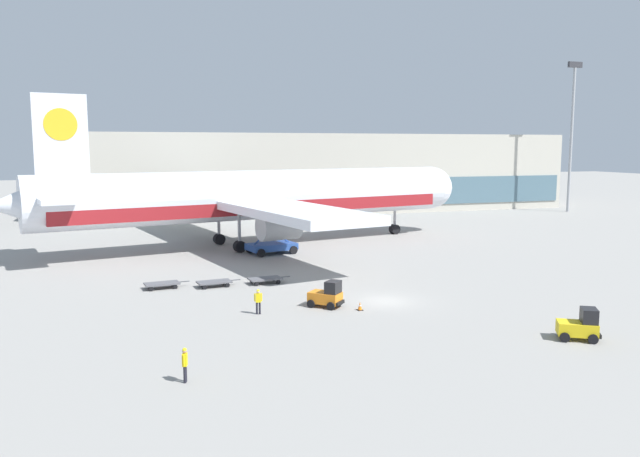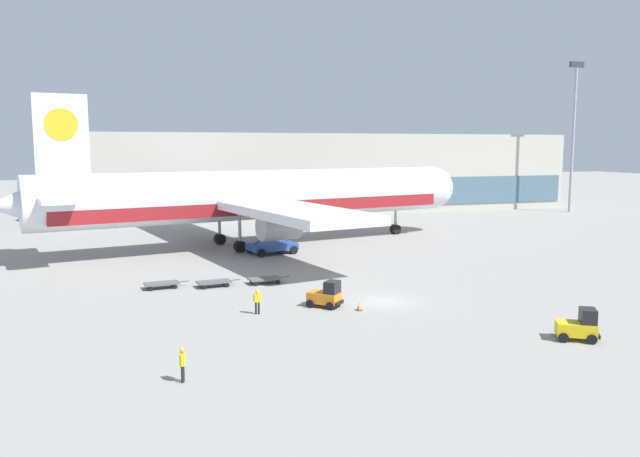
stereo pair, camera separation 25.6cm
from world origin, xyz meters
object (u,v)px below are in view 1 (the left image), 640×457
(baggage_dolly_second, at_px, (214,282))
(light_mast, at_px, (572,127))
(airplane_main, at_px, (255,197))
(ground_crew_near, at_px, (185,362))
(scissor_lift_loader, at_px, (271,236))
(baggage_tug_mid, at_px, (327,295))
(baggage_dolly_lead, at_px, (162,284))
(traffic_cone_near, at_px, (360,306))
(ground_crew_far, at_px, (258,299))
(baggage_tug_foreground, at_px, (580,326))
(baggage_dolly_third, at_px, (265,279))

(baggage_dolly_second, bearing_deg, light_mast, 24.08)
(light_mast, bearing_deg, airplane_main, -161.48)
(ground_crew_near, bearing_deg, scissor_lift_loader, 177.27)
(light_mast, xyz_separation_m, baggage_tug_mid, (-63.88, -50.68, -14.34))
(baggage_dolly_lead, bearing_deg, traffic_cone_near, -48.07)
(scissor_lift_loader, distance_m, baggage_dolly_second, 16.99)
(ground_crew_far, bearing_deg, baggage_dolly_lead, 131.70)
(baggage_dolly_second, distance_m, ground_crew_near, 21.63)
(airplane_main, xyz_separation_m, ground_crew_near, (-12.78, -41.45, -4.78))
(baggage_tug_mid, xyz_separation_m, baggage_dolly_lead, (-11.13, 10.08, -0.49))
(baggage_dolly_second, bearing_deg, baggage_dolly_lead, 163.70)
(baggage_tug_mid, bearing_deg, ground_crew_far, -132.30)
(light_mast, height_order, traffic_cone_near, light_mast)
(airplane_main, relative_size, baggage_tug_foreground, 20.40)
(traffic_cone_near, bearing_deg, ground_crew_near, -143.20)
(baggage_tug_foreground, distance_m, ground_crew_near, 23.78)
(airplane_main, distance_m, ground_crew_far, 31.07)
(airplane_main, xyz_separation_m, baggage_dolly_third, (-3.66, -20.43, -5.45))
(light_mast, relative_size, baggage_tug_mid, 9.72)
(baggage_dolly_lead, relative_size, ground_crew_far, 2.10)
(airplane_main, distance_m, baggage_dolly_lead, 23.77)
(baggage_tug_foreground, distance_m, baggage_tug_mid, 17.31)
(light_mast, bearing_deg, traffic_cone_near, -139.81)
(airplane_main, xyz_separation_m, baggage_tug_foreground, (10.99, -42.00, -4.96))
(scissor_lift_loader, height_order, baggage_tug_mid, scissor_lift_loader)
(baggage_tug_foreground, xyz_separation_m, baggage_dolly_lead, (-23.28, 22.40, -0.49))
(scissor_lift_loader, height_order, baggage_tug_foreground, scissor_lift_loader)
(scissor_lift_loader, bearing_deg, airplane_main, 83.65)
(baggage_tug_mid, height_order, ground_crew_near, baggage_tug_mid)
(baggage_dolly_third, bearing_deg, airplane_main, 73.62)
(baggage_tug_mid, distance_m, baggage_dolly_lead, 15.02)
(baggage_dolly_third, xyz_separation_m, traffic_cone_near, (4.44, -10.88, -0.09))
(scissor_lift_loader, distance_m, baggage_tug_foreground, 37.73)
(baggage_tug_mid, bearing_deg, baggage_tug_foreground, -1.31)
(baggage_dolly_lead, bearing_deg, ground_crew_near, -97.50)
(baggage_dolly_lead, distance_m, ground_crew_near, 21.87)
(traffic_cone_near, bearing_deg, baggage_tug_mid, 140.09)
(baggage_tug_mid, bearing_deg, airplane_main, 131.81)
(light_mast, relative_size, baggage_dolly_lead, 7.08)
(traffic_cone_near, bearing_deg, ground_crew_far, 169.83)
(scissor_lift_loader, relative_size, traffic_cone_near, 9.26)
(light_mast, bearing_deg, ground_crew_near, -140.40)
(baggage_tug_foreground, relative_size, ground_crew_far, 1.57)
(baggage_dolly_third, distance_m, traffic_cone_near, 11.75)
(light_mast, bearing_deg, baggage_tug_mid, -141.57)
(baggage_dolly_lead, relative_size, baggage_dolly_third, 1.00)
(light_mast, xyz_separation_m, baggage_dolly_lead, (-75.01, -40.61, -14.83))
(light_mast, relative_size, airplane_main, 0.46)
(baggage_dolly_third, relative_size, traffic_cone_near, 6.12)
(baggage_dolly_lead, distance_m, ground_crew_far, 11.96)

